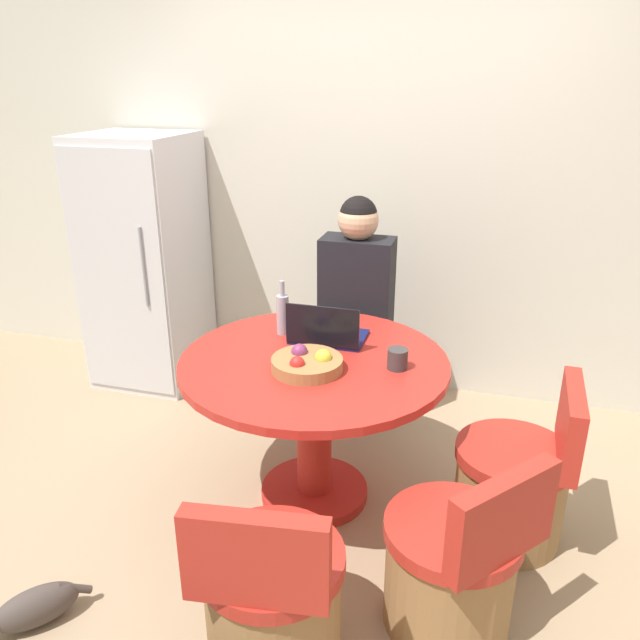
{
  "coord_description": "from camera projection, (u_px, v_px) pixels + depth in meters",
  "views": [
    {
      "loc": [
        0.68,
        -2.28,
        1.96
      ],
      "look_at": [
        -0.05,
        0.26,
        0.9
      ],
      "focal_mm": 35.0,
      "sensor_mm": 36.0,
      "label": 1
    }
  ],
  "objects": [
    {
      "name": "refrigerator",
      "position": [
        145.0,
        262.0,
        4.02
      ],
      "size": [
        0.64,
        0.65,
        1.61
      ],
      "color": "silver",
      "rests_on": "ground_plane"
    },
    {
      "name": "person_seated",
      "position": [
        358.0,
        299.0,
        3.55
      ],
      "size": [
        0.4,
        0.37,
        1.34
      ],
      "rotation": [
        0.0,
        0.0,
        3.14
      ],
      "color": "#2D2D38",
      "rests_on": "ground_plane"
    },
    {
      "name": "dining_table",
      "position": [
        314.0,
        397.0,
        2.89
      ],
      "size": [
        1.22,
        1.22,
        0.75
      ],
      "color": "#B2261E",
      "rests_on": "ground_plane"
    },
    {
      "name": "laptop",
      "position": [
        327.0,
        334.0,
        2.98
      ],
      "size": [
        0.35,
        0.25,
        0.21
      ],
      "rotation": [
        0.0,
        0.0,
        3.14
      ],
      "color": "#141947",
      "rests_on": "dining_table"
    },
    {
      "name": "chair_right_side",
      "position": [
        514.0,
        486.0,
        2.74
      ],
      "size": [
        0.5,
        0.5,
        0.77
      ],
      "rotation": [
        0.0,
        0.0,
        -1.6
      ],
      "color": "olive",
      "rests_on": "ground_plane"
    },
    {
      "name": "wall_back",
      "position": [
        383.0,
        187.0,
        3.79
      ],
      "size": [
        7.0,
        0.06,
        2.6
      ],
      "color": "beige",
      "rests_on": "ground_plane"
    },
    {
      "name": "cat",
      "position": [
        32.0,
        608.0,
        2.34
      ],
      "size": [
        0.31,
        0.34,
        0.16
      ],
      "rotation": [
        0.0,
        0.0,
        4.0
      ],
      "color": "#473D38",
      "rests_on": "ground_plane"
    },
    {
      "name": "chair_near_camera",
      "position": [
        272.0,
        600.0,
        2.15
      ],
      "size": [
        0.51,
        0.51,
        0.77
      ],
      "rotation": [
        0.0,
        0.0,
        -3.01
      ],
      "color": "olive",
      "rests_on": "ground_plane"
    },
    {
      "name": "ground_plane",
      "position": [
        314.0,
        517.0,
        2.94
      ],
      "size": [
        12.0,
        12.0,
        0.0
      ],
      "primitive_type": "plane",
      "color": "#9E8466"
    },
    {
      "name": "bottle",
      "position": [
        283.0,
        313.0,
        3.05
      ],
      "size": [
        0.06,
        0.06,
        0.27
      ],
      "color": "#9999A3",
      "rests_on": "dining_table"
    },
    {
      "name": "coffee_cup",
      "position": [
        398.0,
        359.0,
        2.71
      ],
      "size": [
        0.09,
        0.09,
        0.09
      ],
      "color": "#383333",
      "rests_on": "dining_table"
    },
    {
      "name": "chair_near_right_corner",
      "position": [
        453.0,
        568.0,
        2.28
      ],
      "size": [
        0.58,
        0.58,
        0.77
      ],
      "rotation": [
        0.0,
        0.0,
        -2.27
      ],
      "color": "olive",
      "rests_on": "ground_plane"
    },
    {
      "name": "fruit_bowl",
      "position": [
        307.0,
        363.0,
        2.7
      ],
      "size": [
        0.31,
        0.31,
        0.1
      ],
      "color": "olive",
      "rests_on": "dining_table"
    }
  ]
}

